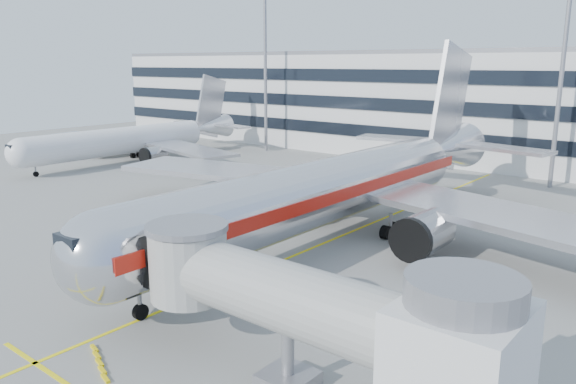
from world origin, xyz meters
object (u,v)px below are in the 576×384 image
Objects in this scene: cargo_container_right at (94,223)px; cargo_container_front at (92,248)px; main_jet at (343,185)px; baggage_tug at (117,227)px; belt_loader at (205,245)px; cargo_container_left at (120,219)px; ramp_worker at (171,246)px.

cargo_container_front is at bearing -33.14° from cargo_container_right.
cargo_container_front is (-10.99, -15.83, -3.46)m from main_jet.
cargo_container_right is at bearing -165.91° from baggage_tug.
main_jet reaches higher than baggage_tug.
cargo_container_front is (-5.62, -5.81, 0.11)m from belt_loader.
cargo_container_left is at bearing -178.55° from belt_loader.
belt_loader is 2.59× the size of cargo_container_right.
cargo_container_left is at bearing 109.87° from ramp_worker.
cargo_container_left is 1.11× the size of ramp_worker.
baggage_tug is 1.46× the size of cargo_container_left.
main_jet is 19.02m from cargo_container_left.
ramp_worker is at bearing -10.94° from cargo_container_left.
baggage_tug is at bearing -140.13° from main_jet.
main_jet is 20.77m from cargo_container_right.
cargo_container_right is 1.08× the size of cargo_container_front.
baggage_tug is at bearing 14.09° from cargo_container_right.
baggage_tug is (-14.01, -11.70, -3.42)m from main_jet.
cargo_container_right is at bearing -168.30° from belt_loader.
cargo_container_right is (-16.39, -12.30, -3.37)m from main_jet.
baggage_tug is at bearing -168.97° from belt_loader.
baggage_tug is 1.36× the size of cargo_container_right.
ramp_worker is at bearing -2.22° from baggage_tug.
baggage_tug reaches higher than cargo_container_front.
belt_loader is at bearing -6.26° from ramp_worker.
cargo_container_front is 5.65m from ramp_worker.
cargo_container_front is at bearing -124.78° from main_jet.
main_jet reaches higher than cargo_container_left.
main_jet reaches higher than cargo_container_right.
ramp_worker is at bearing -119.77° from main_jet.
belt_loader reaches higher than cargo_container_right.
ramp_worker is (7.15, -0.28, -0.00)m from baggage_tug.
ramp_worker is (4.14, 3.85, 0.04)m from cargo_container_front.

